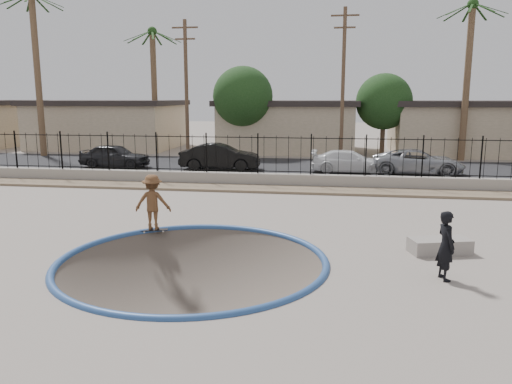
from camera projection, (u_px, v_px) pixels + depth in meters
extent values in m
cube|color=slate|center=(263.00, 201.00, 25.68)|extent=(120.00, 120.00, 2.20)
torus|color=#284B84|center=(193.00, 262.00, 12.85)|extent=(7.04, 7.04, 0.20)
cube|color=#856E57|center=(254.00, 189.00, 22.74)|extent=(42.00, 1.60, 0.11)
cube|color=gray|center=(258.00, 180.00, 23.77)|extent=(42.00, 0.45, 0.60)
cube|color=black|center=(258.00, 171.00, 23.69)|extent=(40.00, 0.04, 0.03)
cube|color=black|center=(258.00, 138.00, 23.39)|extent=(40.00, 0.04, 0.04)
cube|color=black|center=(274.00, 166.00, 30.32)|extent=(90.00, 8.00, 0.04)
cube|color=tan|center=(109.00, 127.00, 41.47)|extent=(11.00, 8.00, 3.50)
cube|color=#2A2422|center=(107.00, 103.00, 41.10)|extent=(11.60, 8.60, 0.40)
cube|color=tan|center=(288.00, 128.00, 39.22)|extent=(10.00, 8.00, 3.50)
cube|color=#2A2422|center=(289.00, 103.00, 38.85)|extent=(10.60, 8.60, 0.40)
cube|color=tan|center=(476.00, 130.00, 37.12)|extent=(12.00, 8.00, 3.50)
cube|color=#2A2422|center=(478.00, 103.00, 36.76)|extent=(12.60, 8.60, 0.40)
cylinder|color=brown|center=(38.00, 78.00, 34.75)|extent=(0.44, 0.44, 11.00)
cylinder|color=brown|center=(154.00, 93.00, 37.78)|extent=(0.44, 0.44, 9.00)
sphere|color=#1D3F16|center=(152.00, 31.00, 36.94)|extent=(0.70, 0.70, 0.70)
cylinder|color=brown|center=(467.00, 84.00, 32.44)|extent=(0.44, 0.44, 10.00)
sphere|color=#1D3F16|center=(473.00, 4.00, 31.52)|extent=(0.70, 0.70, 0.70)
cylinder|color=#473323|center=(186.00, 92.00, 32.32)|extent=(0.24, 0.24, 9.00)
cube|color=#473323|center=(185.00, 27.00, 31.57)|extent=(1.70, 0.10, 0.10)
cube|color=#473323|center=(185.00, 39.00, 31.70)|extent=(1.30, 0.10, 0.10)
cylinder|color=#473323|center=(343.00, 87.00, 30.78)|extent=(0.24, 0.24, 9.50)
cube|color=#473323|center=(345.00, 15.00, 29.98)|extent=(1.70, 0.10, 0.10)
cube|color=#473323|center=(345.00, 27.00, 30.11)|extent=(1.30, 0.10, 0.10)
cylinder|color=#473323|center=(243.00, 134.00, 36.32)|extent=(0.34, 0.34, 3.00)
sphere|color=#143311|center=(243.00, 97.00, 35.81)|extent=(4.32, 4.32, 4.32)
cylinder|color=#473323|center=(382.00, 137.00, 35.82)|extent=(0.34, 0.34, 2.75)
sphere|color=#143311|center=(384.00, 102.00, 35.35)|extent=(3.96, 3.96, 3.96)
imported|color=brown|center=(153.00, 205.00, 15.52)|extent=(1.19, 0.78, 1.72)
cube|color=black|center=(154.00, 230.00, 15.67)|extent=(0.89, 0.46, 0.02)
cylinder|color=silver|center=(144.00, 232.00, 15.55)|extent=(0.06, 0.05, 0.06)
cylinder|color=silver|center=(145.00, 231.00, 15.71)|extent=(0.06, 0.05, 0.06)
cylinder|color=silver|center=(163.00, 231.00, 15.64)|extent=(0.06, 0.05, 0.06)
cylinder|color=silver|center=(163.00, 230.00, 15.79)|extent=(0.06, 0.05, 0.06)
imported|color=black|center=(446.00, 246.00, 11.45)|extent=(0.53, 0.68, 1.63)
cube|color=gray|center=(440.00, 246.00, 13.53)|extent=(1.73, 1.10, 0.40)
imported|color=black|center=(115.00, 156.00, 29.64)|extent=(4.15, 1.77, 1.40)
imported|color=black|center=(220.00, 157.00, 28.67)|extent=(4.63, 1.85, 1.50)
imported|color=white|center=(349.00, 162.00, 27.60)|extent=(4.29, 1.86, 1.23)
imported|color=#93969B|center=(418.00, 162.00, 27.04)|extent=(4.96, 2.50, 1.35)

